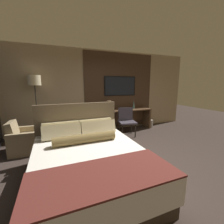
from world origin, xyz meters
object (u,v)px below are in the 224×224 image
object	(u,v)px
armchair_by_window	(25,141)
vase_short	(134,104)
desk	(122,116)
tv	(120,86)
vase_tall	(109,106)
book	(124,109)
floor_lamp	(35,86)
waste_bin	(150,123)
bed	(89,161)
desk_chair	(126,119)

from	to	relation	value
armchair_by_window	vase_short	size ratio (longest dim) A/B	2.52
desk	vase_short	distance (m)	0.61
tv	vase_tall	world-z (taller)	tv
book	floor_lamp	bearing A→B (deg)	-178.94
waste_bin	desk	bearing A→B (deg)	176.12
bed	floor_lamp	xyz separation A→B (m)	(-0.93, 2.42, 1.25)
bed	desk_chair	size ratio (longest dim) A/B	2.54
floor_lamp	vase_tall	bearing A→B (deg)	-0.04
vase_tall	book	world-z (taller)	vase_tall
floor_lamp	book	distance (m)	2.97
tv	vase_tall	size ratio (longest dim) A/B	3.53
tv	vase_tall	xyz separation A→B (m)	(-0.53, -0.24, -0.66)
bed	vase_short	bearing A→B (deg)	46.87
desk	floor_lamp	size ratio (longest dim) A/B	1.12
tv	vase_short	xyz separation A→B (m)	(0.47, -0.21, -0.67)
desk_chair	floor_lamp	xyz separation A→B (m)	(-2.64, 0.53, 1.07)
bed	desk_chair	world-z (taller)	bed
desk_chair	book	world-z (taller)	desk_chair
desk	armchair_by_window	distance (m)	3.12
bed	vase_short	xyz separation A→B (m)	(2.30, 2.45, 0.56)
tv	armchair_by_window	distance (m)	3.43
tv	waste_bin	world-z (taller)	tv
tv	desk	bearing A→B (deg)	-90.00
desk	vase_tall	size ratio (longest dim) A/B	6.15
desk_chair	waste_bin	bearing A→B (deg)	30.88
tv	waste_bin	size ratio (longest dim) A/B	4.37
bed	vase_short	size ratio (longest dim) A/B	7.25
bed	floor_lamp	distance (m)	2.88
floor_lamp	waste_bin	size ratio (longest dim) A/B	6.81
desk_chair	vase_short	size ratio (longest dim) A/B	2.86
desk_chair	vase_short	distance (m)	0.90
vase_short	book	bearing A→B (deg)	176.64
bed	tv	world-z (taller)	tv
vase_short	book	xyz separation A→B (m)	(-0.38, 0.02, -0.14)
waste_bin	tv	bearing A→B (deg)	166.23
tv	floor_lamp	bearing A→B (deg)	-175.01
book	waste_bin	size ratio (longest dim) A/B	0.93
desk	book	xyz separation A→B (m)	(0.08, 0.02, 0.25)
floor_lamp	armchair_by_window	bearing A→B (deg)	-110.96
tv	vase_tall	bearing A→B (deg)	-155.52
desk	book	distance (m)	0.26
armchair_by_window	waste_bin	size ratio (longest dim) A/B	2.83
desk	vase_short	bearing A→B (deg)	-0.14
tv	book	distance (m)	0.84
desk	desk_chair	xyz separation A→B (m)	(-0.12, -0.56, 0.01)
bed	tv	xyz separation A→B (m)	(1.83, 2.67, 1.24)
tv	armchair_by_window	xyz separation A→B (m)	(-3.03, -0.93, -1.32)
floor_lamp	vase_short	world-z (taller)	floor_lamp
book	waste_bin	world-z (taller)	book
bed	vase_short	world-z (taller)	bed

